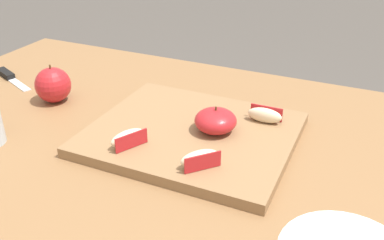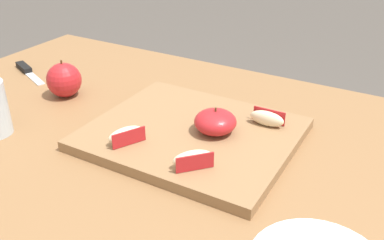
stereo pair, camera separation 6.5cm
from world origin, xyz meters
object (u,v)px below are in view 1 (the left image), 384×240
object	(u,v)px
apple_wedge_front	(265,115)
apple_half_skin_up	(216,121)
apple_wedge_left	(128,138)
paring_knife	(8,75)
cutting_board	(192,134)
apple_wedge_right	(200,159)
whole_apple_crimson	(53,85)

from	to	relation	value
apple_wedge_front	apple_half_skin_up	bearing A→B (deg)	-135.41
apple_half_skin_up	apple_wedge_left	distance (m)	0.16
apple_wedge_left	paring_knife	distance (m)	0.50
cutting_board	apple_wedge_front	distance (m)	0.14
cutting_board	apple_wedge_right	size ratio (longest dim) A/B	5.84
cutting_board	apple_wedge_right	world-z (taller)	apple_wedge_right
paring_knife	apple_wedge_right	bearing A→B (deg)	-17.16
cutting_board	apple_wedge_left	xyz separation A→B (m)	(-0.08, -0.10, 0.02)
apple_wedge_left	apple_wedge_front	distance (m)	0.27
apple_wedge_left	paring_knife	world-z (taller)	apple_wedge_left
apple_half_skin_up	paring_knife	size ratio (longest dim) A/B	0.50
cutting_board	paring_knife	xyz separation A→B (m)	(-0.54, 0.08, -0.00)
apple_wedge_front	cutting_board	bearing A→B (deg)	-143.35
apple_half_skin_up	whole_apple_crimson	size ratio (longest dim) A/B	0.91
apple_wedge_left	whole_apple_crimson	distance (m)	0.29
apple_half_skin_up	apple_wedge_left	bearing A→B (deg)	-137.18
apple_wedge_front	paring_knife	world-z (taller)	apple_wedge_front
apple_wedge_left	apple_half_skin_up	bearing A→B (deg)	42.82
cutting_board	paring_knife	world-z (taller)	cutting_board
apple_wedge_front	paring_knife	size ratio (longest dim) A/B	0.43
apple_wedge_right	paring_knife	size ratio (longest dim) A/B	0.41
apple_wedge_left	apple_wedge_right	size ratio (longest dim) A/B	1.08
apple_wedge_right	apple_wedge_front	distance (m)	0.20
apple_half_skin_up	apple_wedge_left	size ratio (longest dim) A/B	1.13
apple_wedge_right	paring_knife	bearing A→B (deg)	162.84
apple_wedge_left	paring_knife	bearing A→B (deg)	158.97
cutting_board	paring_knife	bearing A→B (deg)	171.46
apple_wedge_left	apple_wedge_front	size ratio (longest dim) A/B	1.03
apple_wedge_right	whole_apple_crimson	xyz separation A→B (m)	(-0.41, 0.13, 0.00)
cutting_board	paring_knife	size ratio (longest dim) A/B	2.40
paring_knife	whole_apple_crimson	xyz separation A→B (m)	(0.20, -0.06, 0.03)
apple_half_skin_up	paring_knife	xyz separation A→B (m)	(-0.58, 0.07, -0.04)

